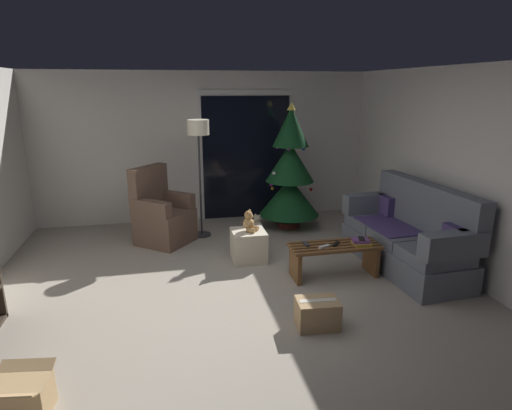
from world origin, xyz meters
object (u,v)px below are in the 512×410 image
(remote_black, at_px, (336,244))
(teddy_bear_honey, at_px, (249,222))
(cell_phone, at_px, (362,239))
(armchair, at_px, (162,216))
(ottoman, at_px, (249,245))
(cardboard_box_open_near_shelf, at_px, (20,397))
(remote_graphite, at_px, (306,244))
(book_stack, at_px, (361,242))
(floor_lamp, at_px, (199,139))
(coffee_table, at_px, (334,255))
(christmas_tree, at_px, (290,174))
(teddy_bear_cream_by_tree, at_px, (257,224))
(couch, at_px, (408,237))
(cardboard_box_taped_mid_floor, at_px, (317,313))
(remote_white, at_px, (324,247))

(remote_black, height_order, teddy_bear_honey, teddy_bear_honey)
(cell_phone, height_order, armchair, armchair)
(ottoman, height_order, cardboard_box_open_near_shelf, ottoman)
(remote_graphite, bearing_deg, book_stack, -12.60)
(floor_lamp, bearing_deg, coffee_table, -51.13)
(teddy_bear_honey, bearing_deg, remote_graphite, -48.02)
(teddy_bear_honey, bearing_deg, book_stack, -32.34)
(book_stack, xyz_separation_m, armchair, (-2.35, 1.71, -0.04))
(coffee_table, xyz_separation_m, christmas_tree, (-0.01, 1.93, 0.62))
(armchair, bearing_deg, cardboard_box_open_near_shelf, -106.47)
(book_stack, height_order, cardboard_box_open_near_shelf, book_stack)
(cell_phone, distance_m, teddy_bear_cream_by_tree, 2.12)
(teddy_bear_cream_by_tree, height_order, cardboard_box_open_near_shelf, cardboard_box_open_near_shelf)
(floor_lamp, bearing_deg, cardboard_box_open_near_shelf, -114.30)
(cell_phone, height_order, teddy_bear_honey, teddy_bear_honey)
(remote_black, height_order, cardboard_box_open_near_shelf, remote_black)
(couch, height_order, remote_graphite, couch)
(christmas_tree, height_order, cardboard_box_open_near_shelf, christmas_tree)
(coffee_table, height_order, floor_lamp, floor_lamp)
(coffee_table, height_order, teddy_bear_honey, teddy_bear_honey)
(teddy_bear_honey, height_order, cardboard_box_taped_mid_floor, teddy_bear_honey)
(book_stack, relative_size, cardboard_box_open_near_shelf, 0.48)
(christmas_tree, bearing_deg, remote_white, -94.20)
(coffee_table, relative_size, floor_lamp, 0.62)
(couch, distance_m, teddy_bear_honey, 2.04)
(christmas_tree, xyz_separation_m, floor_lamp, (-1.45, -0.12, 0.61))
(armchair, distance_m, teddy_bear_cream_by_tree, 1.51)
(christmas_tree, relative_size, ottoman, 4.58)
(christmas_tree, distance_m, cardboard_box_open_near_shelf, 4.77)
(coffee_table, distance_m, armchair, 2.63)
(remote_white, height_order, cell_phone, cell_phone)
(cell_phone, bearing_deg, christmas_tree, 119.60)
(remote_white, bearing_deg, couch, 72.85)
(remote_black, relative_size, book_stack, 0.69)
(remote_graphite, relative_size, cardboard_box_open_near_shelf, 0.33)
(ottoman, bearing_deg, coffee_table, -37.51)
(floor_lamp, bearing_deg, remote_graphite, -57.39)
(ottoman, distance_m, cardboard_box_open_near_shelf, 3.18)
(remote_black, distance_m, floor_lamp, 2.58)
(coffee_table, xyz_separation_m, cardboard_box_taped_mid_floor, (-0.58, -1.03, -0.13))
(cell_phone, distance_m, cardboard_box_open_near_shelf, 3.72)
(remote_graphite, distance_m, cell_phone, 0.67)
(christmas_tree, height_order, armchair, christmas_tree)
(teddy_bear_honey, relative_size, cardboard_box_open_near_shelf, 0.61)
(ottoman, bearing_deg, floor_lamp, 115.87)
(coffee_table, relative_size, remote_black, 7.05)
(remote_white, bearing_deg, teddy_bear_cream_by_tree, 168.12)
(remote_black, bearing_deg, remote_graphite, -152.10)
(book_stack, bearing_deg, ottoman, 147.62)
(cell_phone, bearing_deg, armchair, 164.47)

